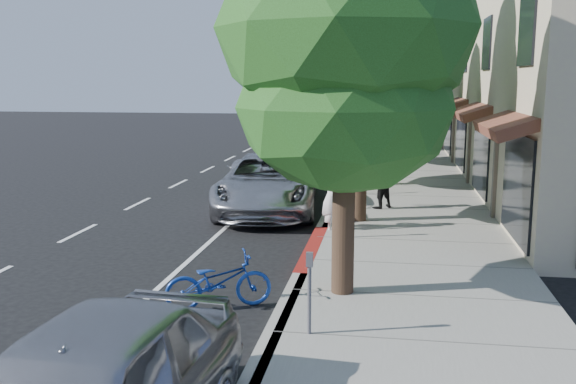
% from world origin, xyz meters
% --- Properties ---
extents(ground, '(120.00, 120.00, 0.00)m').
position_xyz_m(ground, '(0.00, 0.00, 0.00)').
color(ground, black).
rests_on(ground, ground).
extents(sidewalk, '(4.60, 56.00, 0.15)m').
position_xyz_m(sidewalk, '(2.30, 8.00, 0.07)').
color(sidewalk, gray).
rests_on(sidewalk, ground).
extents(curb, '(0.30, 56.00, 0.15)m').
position_xyz_m(curb, '(0.00, 8.00, 0.07)').
color(curb, '#9E998E').
rests_on(curb, ground).
extents(curb_red_segment, '(0.32, 4.00, 0.15)m').
position_xyz_m(curb_red_segment, '(0.00, 1.00, 0.07)').
color(curb_red_segment, maroon).
rests_on(curb_red_segment, ground).
extents(storefront_building, '(10.00, 36.00, 7.00)m').
position_xyz_m(storefront_building, '(9.60, 18.00, 3.50)').
color(storefront_building, '#BEAA92').
rests_on(storefront_building, ground).
extents(street_tree_0, '(4.43, 4.43, 7.45)m').
position_xyz_m(street_tree_0, '(0.90, -2.00, 4.63)').
color(street_tree_0, black).
rests_on(street_tree_0, ground).
extents(street_tree_1, '(4.71, 4.71, 8.12)m').
position_xyz_m(street_tree_1, '(0.90, 4.00, 5.07)').
color(street_tree_1, black).
rests_on(street_tree_1, ground).
extents(street_tree_2, '(4.97, 4.97, 7.08)m').
position_xyz_m(street_tree_2, '(0.90, 10.00, 4.23)').
color(street_tree_2, black).
rests_on(street_tree_2, ground).
extents(street_tree_3, '(5.64, 5.64, 8.44)m').
position_xyz_m(street_tree_3, '(0.90, 16.00, 5.11)').
color(street_tree_3, black).
rests_on(street_tree_3, ground).
extents(street_tree_4, '(4.07, 4.07, 7.19)m').
position_xyz_m(street_tree_4, '(0.90, 22.00, 4.51)').
color(street_tree_4, black).
rests_on(street_tree_4, ground).
extents(street_tree_5, '(4.22, 4.22, 7.74)m').
position_xyz_m(street_tree_5, '(0.90, 28.00, 4.89)').
color(street_tree_5, black).
rests_on(street_tree_5, ground).
extents(cyclist, '(0.58, 0.78, 1.95)m').
position_xyz_m(cyclist, '(0.25, 2.95, 0.97)').
color(cyclist, silver).
rests_on(cyclist, ground).
extents(bicycle, '(1.95, 1.34, 0.97)m').
position_xyz_m(bicycle, '(-1.18, -2.76, 0.49)').
color(bicycle, '#163B9C').
rests_on(bicycle, ground).
extents(silver_suv, '(3.44, 6.37, 1.70)m').
position_xyz_m(silver_suv, '(-1.88, 5.50, 0.85)').
color(silver_suv, '#A8A7AC').
rests_on(silver_suv, ground).
extents(dark_sedan, '(1.88, 4.67, 1.51)m').
position_xyz_m(dark_sedan, '(-2.20, 9.40, 0.75)').
color(dark_sedan, black).
rests_on(dark_sedan, ground).
extents(white_pickup, '(2.98, 5.96, 1.66)m').
position_xyz_m(white_pickup, '(-0.50, 19.70, 0.83)').
color(white_pickup, white).
rests_on(white_pickup, ground).
extents(dark_suv_far, '(2.63, 5.37, 1.76)m').
position_xyz_m(dark_suv_far, '(-1.07, 24.60, 0.88)').
color(dark_suv_far, black).
rests_on(dark_suv_far, ground).
extents(pedestrian, '(0.99, 0.97, 1.60)m').
position_xyz_m(pedestrian, '(1.42, 5.77, 0.95)').
color(pedestrian, black).
rests_on(pedestrian, sidewalk).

